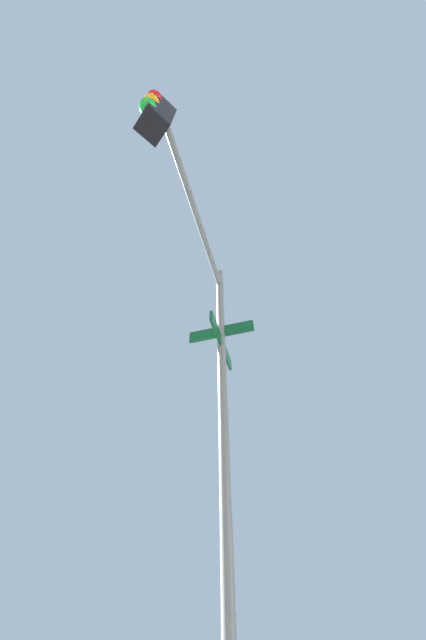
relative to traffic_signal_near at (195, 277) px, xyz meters
name	(u,v)px	position (x,y,z in m)	size (l,w,h in m)	color
traffic_signal_near	(195,277)	(0.00, 0.00, 0.00)	(2.99, 2.12, 6.17)	slate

